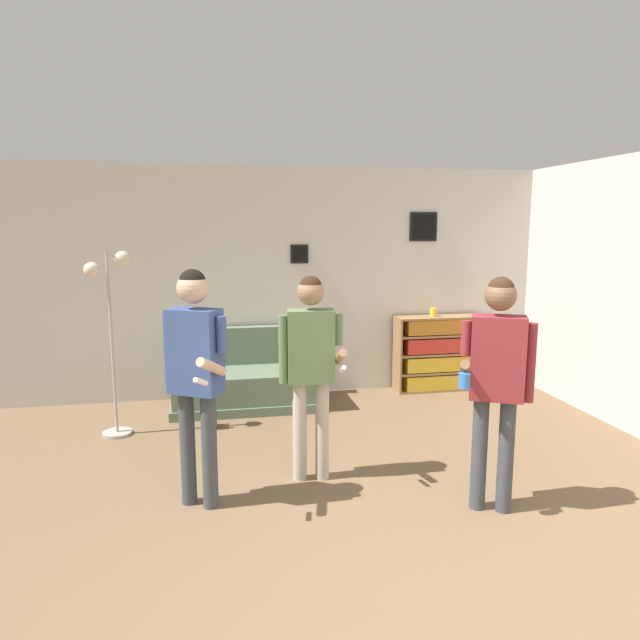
% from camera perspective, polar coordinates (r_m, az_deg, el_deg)
% --- Properties ---
extents(wall_back, '(8.10, 0.08, 2.70)m').
position_cam_1_polar(wall_back, '(6.82, -1.22, 3.83)').
color(wall_back, beige).
rests_on(wall_back, ground_plane).
extents(couch, '(1.64, 0.80, 0.86)m').
position_cam_1_polar(couch, '(6.52, -7.47, -6.05)').
color(couch, '#5B7056').
rests_on(couch, ground_plane).
extents(bookshelf, '(1.14, 0.30, 0.92)m').
position_cam_1_polar(bookshelf, '(7.21, 11.97, -3.26)').
color(bookshelf, olive).
rests_on(bookshelf, ground_plane).
extents(floor_lamp, '(0.43, 0.28, 1.78)m').
position_cam_1_polar(floor_lamp, '(5.73, -20.23, 0.27)').
color(floor_lamp, '#ADA89E').
rests_on(floor_lamp, ground_plane).
extents(person_player_foreground_left, '(0.44, 0.60, 1.72)m').
position_cam_1_polar(person_player_foreground_left, '(4.10, -12.38, -4.20)').
color(person_player_foreground_left, '#3D4247').
rests_on(person_player_foreground_left, ground_plane).
extents(person_player_foreground_center, '(0.50, 0.47, 1.64)m').
position_cam_1_polar(person_player_foreground_center, '(4.44, -0.93, -3.73)').
color(person_player_foreground_center, '#B7AD99').
rests_on(person_player_foreground_center, ground_plane).
extents(person_watcher_holding_cup, '(0.58, 0.36, 1.68)m').
position_cam_1_polar(person_watcher_holding_cup, '(4.13, 17.26, -4.80)').
color(person_watcher_holding_cup, '#3D4247').
rests_on(person_watcher_holding_cup, ground_plane).
extents(bottle_on_floor, '(0.07, 0.07, 0.27)m').
position_cam_1_polar(bottle_on_floor, '(5.88, -10.60, -9.69)').
color(bottle_on_floor, brown).
rests_on(bottle_on_floor, ground_plane).
extents(drinking_cup, '(0.08, 0.08, 0.10)m').
position_cam_1_polar(drinking_cup, '(7.07, 11.26, 0.77)').
color(drinking_cup, yellow).
rests_on(drinking_cup, bookshelf).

